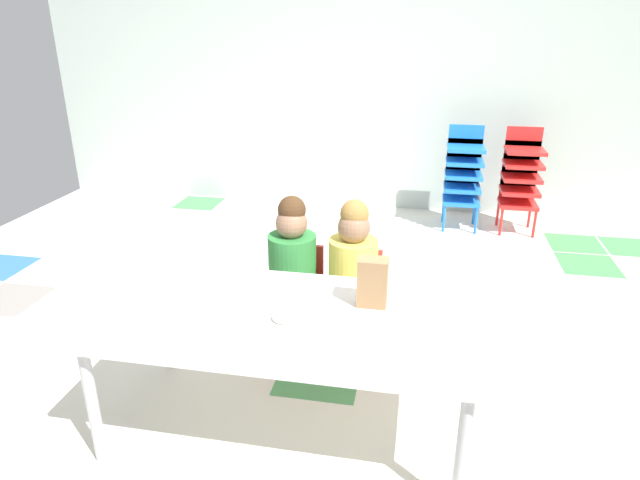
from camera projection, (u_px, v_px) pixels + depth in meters
The scene contains 12 objects.
ground_plane at pixel (332, 332), 3.35m from camera, with size 6.67×5.08×0.02m.
back_wall at pixel (378, 79), 5.19m from camera, with size 6.67×0.10×2.52m, color #B2C1B7.
craft_table at pixel (286, 324), 2.36m from camera, with size 1.66×0.82×0.60m.
seated_child_near_camera at pixel (293, 262), 2.96m from camera, with size 0.32×0.31×0.92m.
seated_child_middle_seat at pixel (353, 266), 2.90m from camera, with size 0.32×0.32×0.92m.
kid_chair_blue_stack at pixel (463, 172), 4.87m from camera, with size 0.32×0.30×0.92m.
kid_chair_red_stack at pixel (521, 175), 4.79m from camera, with size 0.32×0.30×0.92m.
paper_bag_brown at pixel (373, 282), 2.37m from camera, with size 0.13×0.09×0.22m, color #9E754C.
paper_plate_near_edge at pixel (285, 320), 2.28m from camera, with size 0.18×0.18×0.01m, color white.
paper_plate_center_table at pixel (204, 324), 2.25m from camera, with size 0.18×0.18×0.01m, color white.
donut_powdered_on_plate at pixel (285, 316), 2.27m from camera, with size 0.12×0.12×0.03m, color white.
donut_powdered_loose at pixel (285, 314), 2.30m from camera, with size 0.11×0.11×0.03m, color white.
Camera 1 is at (0.47, -2.85, 1.77)m, focal length 30.60 mm.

